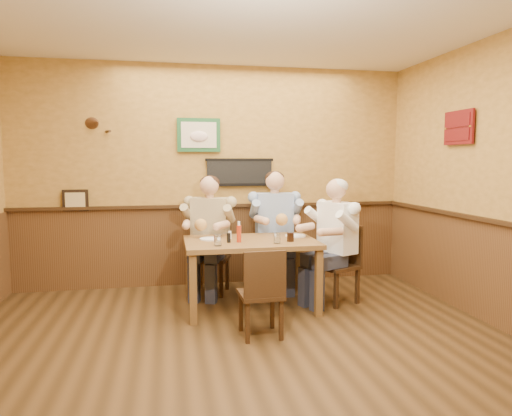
{
  "coord_description": "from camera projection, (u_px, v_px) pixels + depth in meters",
  "views": [
    {
      "loc": [
        -0.59,
        -3.36,
        1.6
      ],
      "look_at": [
        0.32,
        1.34,
        1.1
      ],
      "focal_mm": 32.0,
      "sensor_mm": 36.0,
      "label": 1
    }
  ],
  "objects": [
    {
      "name": "diner_tan_shirt",
      "position": [
        210.0,
        241.0,
        5.48
      ],
      "size": [
        0.75,
        0.75,
        1.28
      ],
      "primitive_type": null,
      "rotation": [
        0.0,
        0.0,
        -0.34
      ],
      "color": "tan",
      "rests_on": "ground"
    },
    {
      "name": "plate_far_left",
      "position": [
        210.0,
        239.0,
        4.93
      ],
      "size": [
        0.24,
        0.24,
        0.01
      ],
      "primitive_type": "cylinder",
      "rotation": [
        0.0,
        0.0,
        -0.12
      ],
      "color": "white",
      "rests_on": "dining_table"
    },
    {
      "name": "water_glass_mid",
      "position": [
        277.0,
        238.0,
        4.69
      ],
      "size": [
        0.07,
        0.07,
        0.11
      ],
      "primitive_type": "cylinder",
      "rotation": [
        0.0,
        0.0,
        -0.03
      ],
      "color": "silver",
      "rests_on": "dining_table"
    },
    {
      "name": "dining_table",
      "position": [
        251.0,
        248.0,
        4.9
      ],
      "size": [
        1.4,
        0.9,
        0.75
      ],
      "color": "brown",
      "rests_on": "ground"
    },
    {
      "name": "plate_far_right",
      "position": [
        295.0,
        236.0,
        5.13
      ],
      "size": [
        0.3,
        0.3,
        0.02
      ],
      "primitive_type": "cylinder",
      "rotation": [
        0.0,
        0.0,
        -0.4
      ],
      "color": "white",
      "rests_on": "dining_table"
    },
    {
      "name": "chair_back_left",
      "position": [
        211.0,
        257.0,
        5.49
      ],
      "size": [
        0.53,
        0.53,
        0.89
      ],
      "primitive_type": null,
      "rotation": [
        0.0,
        0.0,
        -0.34
      ],
      "color": "#3A2412",
      "rests_on": "ground"
    },
    {
      "name": "chair_near_side",
      "position": [
        260.0,
        292.0,
        4.15
      ],
      "size": [
        0.39,
        0.39,
        0.82
      ],
      "primitive_type": null,
      "rotation": [
        0.0,
        0.0,
        3.18
      ],
      "color": "#3A2412",
      "rests_on": "ground"
    },
    {
      "name": "water_glass_left",
      "position": [
        218.0,
        240.0,
        4.56
      ],
      "size": [
        0.09,
        0.09,
        0.11
      ],
      "primitive_type": "cylinder",
      "rotation": [
        0.0,
        0.0,
        0.16
      ],
      "color": "silver",
      "rests_on": "dining_table"
    },
    {
      "name": "pepper_shaker",
      "position": [
        229.0,
        238.0,
        4.74
      ],
      "size": [
        0.05,
        0.05,
        0.1
      ],
      "primitive_type": "cylinder",
      "rotation": [
        0.0,
        0.0,
        0.27
      ],
      "color": "black",
      "rests_on": "dining_table"
    },
    {
      "name": "hot_sauce_bottle",
      "position": [
        239.0,
        233.0,
        4.75
      ],
      "size": [
        0.05,
        0.05,
        0.2
      ],
      "primitive_type": "cylinder",
      "rotation": [
        0.0,
        0.0,
        0.05
      ],
      "color": "#B62F13",
      "rests_on": "dining_table"
    },
    {
      "name": "diner_blue_polo",
      "position": [
        274.0,
        236.0,
        5.71
      ],
      "size": [
        0.63,
        0.63,
        1.32
      ],
      "primitive_type": null,
      "rotation": [
        0.0,
        0.0,
        -0.04
      ],
      "color": "#8AA3CF",
      "rests_on": "ground"
    },
    {
      "name": "diner_white_elder",
      "position": [
        337.0,
        248.0,
        5.1
      ],
      "size": [
        0.76,
        0.76,
        1.26
      ],
      "primitive_type": null,
      "rotation": [
        0.0,
        0.0,
        -1.17
      ],
      "color": "white",
      "rests_on": "ground"
    },
    {
      "name": "chair_right_end",
      "position": [
        337.0,
        264.0,
        5.12
      ],
      "size": [
        0.53,
        0.53,
        0.88
      ],
      "primitive_type": null,
      "rotation": [
        0.0,
        0.0,
        -1.17
      ],
      "color": "#3A2412",
      "rests_on": "ground"
    },
    {
      "name": "chair_back_right",
      "position": [
        274.0,
        251.0,
        5.73
      ],
      "size": [
        0.44,
        0.44,
        0.92
      ],
      "primitive_type": null,
      "rotation": [
        0.0,
        0.0,
        -0.04
      ],
      "color": "#3A2412",
      "rests_on": "ground"
    },
    {
      "name": "cola_tumbler",
      "position": [
        290.0,
        237.0,
        4.8
      ],
      "size": [
        0.09,
        0.09,
        0.1
      ],
      "primitive_type": "cylinder",
      "rotation": [
        0.0,
        0.0,
        0.35
      ],
      "color": "black",
      "rests_on": "dining_table"
    },
    {
      "name": "salt_shaker",
      "position": [
        230.0,
        235.0,
        4.96
      ],
      "size": [
        0.04,
        0.04,
        0.09
      ],
      "primitive_type": "cylinder",
      "rotation": [
        0.0,
        0.0,
        0.3
      ],
      "color": "white",
      "rests_on": "dining_table"
    },
    {
      "name": "room",
      "position": [
        261.0,
        149.0,
        3.58
      ],
      "size": [
        5.02,
        5.03,
        2.81
      ],
      "color": "#34220F",
      "rests_on": "ground"
    }
  ]
}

